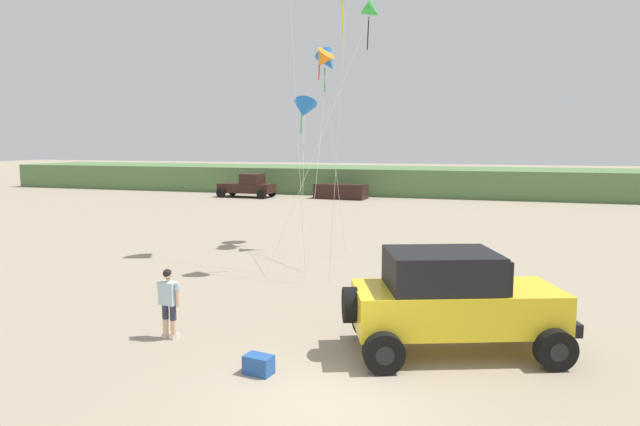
{
  "coord_description": "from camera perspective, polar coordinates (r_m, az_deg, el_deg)",
  "views": [
    {
      "loc": [
        2.55,
        -8.92,
        4.59
      ],
      "look_at": [
        -1.2,
        3.63,
        2.91
      ],
      "focal_mm": 31.15,
      "sensor_mm": 36.0,
      "label": 1
    }
  ],
  "objects": [
    {
      "name": "person_watching",
      "position": [
        13.57,
        -15.27,
        -8.57
      ],
      "size": [
        0.62,
        0.34,
        1.67
      ],
      "color": "#DBB28E",
      "rests_on": "ground_plane"
    },
    {
      "name": "kite_red_delta",
      "position": [
        24.67,
        0.83,
        15.27
      ],
      "size": [
        1.47,
        5.93,
        8.58
      ],
      "color": "blue",
      "rests_on": "ground_plane"
    },
    {
      "name": "jeep",
      "position": [
        12.51,
        13.53,
        -8.61
      ],
      "size": [
        5.0,
        3.68,
        2.26
      ],
      "color": "yellow",
      "rests_on": "ground_plane"
    },
    {
      "name": "dune_ridge",
      "position": [
        50.31,
        15.55,
        3.11
      ],
      "size": [
        90.0,
        8.69,
        2.29
      ],
      "primitive_type": "cube",
      "color": "#567A47",
      "rests_on": "ground_plane"
    },
    {
      "name": "kite_white_parafoil",
      "position": [
        24.39,
        0.26,
        15.46
      ],
      "size": [
        2.21,
        2.62,
        8.57
      ],
      "color": "orange",
      "rests_on": "ground_plane"
    },
    {
      "name": "distant_sedan",
      "position": [
        45.23,
        2.15,
        2.24
      ],
      "size": [
        4.35,
        2.11,
        1.2
      ],
      "primitive_type": "cube",
      "rotation": [
        0.0,
        0.0,
        -0.1
      ],
      "color": "black",
      "rests_on": "ground_plane"
    },
    {
      "name": "distant_pickup",
      "position": [
        46.86,
        -7.41,
        2.77
      ],
      "size": [
        4.66,
        2.52,
        1.98
      ],
      "color": "black",
      "rests_on": "ground_plane"
    },
    {
      "name": "ground_plane",
      "position": [
        10.35,
        0.65,
        -19.01
      ],
      "size": [
        220.0,
        220.0,
        0.0
      ],
      "primitive_type": "plane",
      "color": "gray"
    },
    {
      "name": "kite_pink_ribbon",
      "position": [
        25.23,
        -1.63,
        10.57
      ],
      "size": [
        2.51,
        6.55,
        6.69
      ],
      "color": "blue",
      "rests_on": "ground_plane"
    },
    {
      "name": "cooler_box",
      "position": [
        11.5,
        -6.32,
        -15.23
      ],
      "size": [
        0.61,
        0.45,
        0.38
      ],
      "primitive_type": "cube",
      "rotation": [
        0.0,
        0.0,
        -0.17
      ],
      "color": "#23519E",
      "rests_on": "ground_plane"
    },
    {
      "name": "kite_orange_streamer",
      "position": [
        24.37,
        5.32,
        19.89
      ],
      "size": [
        2.96,
        6.51,
        10.39
      ],
      "color": "green",
      "rests_on": "ground_plane"
    }
  ]
}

